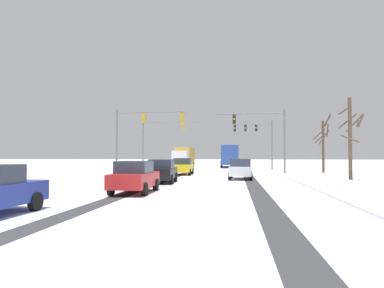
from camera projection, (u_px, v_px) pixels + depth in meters
wheel_track_left_lane at (255, 187)px, 20.79m from camera, size 0.93×36.38×0.01m
wheel_track_right_lane at (148, 186)px, 21.58m from camera, size 0.87×36.38×0.01m
sidewalk_kerb_right at (355, 190)px, 18.53m from camera, size 4.00×36.38×0.12m
traffic_signal_near_left at (141, 127)px, 34.54m from camera, size 7.07×0.57×6.50m
traffic_signal_near_right at (264, 129)px, 35.21m from camera, size 7.16×0.41×6.50m
traffic_signal_far_right at (256, 134)px, 47.10m from camera, size 5.25×0.47×6.50m
traffic_signal_far_left at (159, 135)px, 44.59m from camera, size 7.52×0.38×6.50m
car_yellow_cab_lead at (183, 166)px, 34.13m from camera, size 1.90×4.13×1.62m
car_white_second at (241, 169)px, 27.92m from camera, size 1.95×4.16×1.62m
car_black_third at (162, 171)px, 24.31m from camera, size 2.02×4.19×1.62m
car_red_fourth at (135, 177)px, 17.77m from camera, size 1.88×4.12×1.62m
bus_oncoming at (229, 155)px, 55.65m from camera, size 3.01×11.10×3.38m
box_truck_delivery at (184, 157)px, 52.33m from camera, size 2.49×7.47×3.02m
bare_tree_sidewalk_mid at (351, 136)px, 26.49m from camera, size 1.84×1.90×6.25m
bare_tree_sidewalk_far at (323, 143)px, 38.48m from camera, size 1.81×1.61×6.43m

